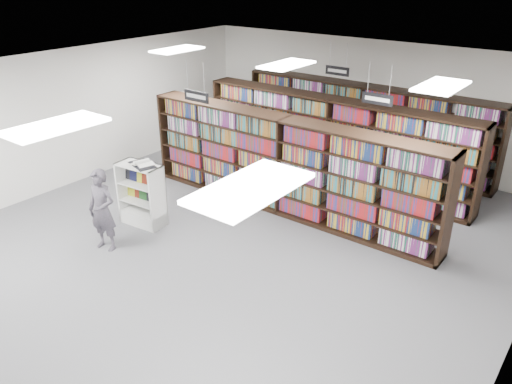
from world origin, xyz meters
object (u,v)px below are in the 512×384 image
Objects in this scene: endcap_display at (144,202)px; open_book at (142,164)px; bookshelf_row_near at (284,166)px; shopper at (102,210)px.

open_book reaches higher than endcap_display.
bookshelf_row_near is 5.34× the size of endcap_display.
bookshelf_row_near is 4.38× the size of shopper.
endcap_display is at bearing 88.48° from shopper.
open_book is 1.26m from shopper.
endcap_display is 1.20m from shopper.
shopper is (0.13, -1.13, -0.54)m from open_book.
shopper is at bearing -85.67° from endcap_display.
bookshelf_row_near is 3.03m from endcap_display.
open_book is 0.43× the size of shopper.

